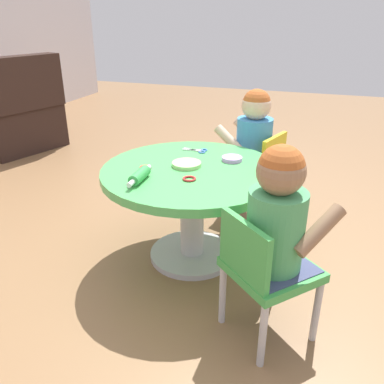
# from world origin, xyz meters

# --- Properties ---
(ground_plane) EXTENTS (10.00, 10.00, 0.00)m
(ground_plane) POSITION_xyz_m (0.00, 0.00, 0.00)
(ground_plane) COLOR olive
(craft_table) EXTENTS (0.88, 0.88, 0.50)m
(craft_table) POSITION_xyz_m (0.00, 0.00, 0.38)
(craft_table) COLOR silver
(craft_table) RESTS_ON ground
(child_chair_left) EXTENTS (0.42, 0.42, 0.54)m
(child_chair_left) POSITION_xyz_m (-0.44, -0.43, 0.31)
(child_chair_left) COLOR #B7B7BC
(child_chair_left) RESTS_ON ground
(seated_child_left) EXTENTS (0.44, 0.43, 0.51)m
(seated_child_left) POSITION_xyz_m (-0.41, -0.46, 0.53)
(seated_child_left) COLOR #3F4772
(seated_child_left) RESTS_ON ground
(child_chair_right) EXTENTS (0.38, 0.38, 0.54)m
(child_chair_right) POSITION_xyz_m (0.58, -0.23, 0.31)
(child_chair_right) COLOR #B7B7BC
(child_chair_right) RESTS_ON ground
(seated_child_right) EXTENTS (0.36, 0.41, 0.51)m
(seated_child_right) POSITION_xyz_m (0.59, -0.19, 0.53)
(seated_child_right) COLOR #3F4772
(seated_child_right) RESTS_ON ground
(armchair_dark) EXTENTS (0.89, 0.90, 0.85)m
(armchair_dark) POSITION_xyz_m (1.23, 2.15, 0.31)
(armchair_dark) COLOR black
(armchair_dark) RESTS_ON ground
(rolling_pin) EXTENTS (0.23, 0.06, 0.05)m
(rolling_pin) POSITION_xyz_m (-0.22, 0.17, 0.52)
(rolling_pin) COLOR green
(rolling_pin) RESTS_ON craft_table
(craft_scissors) EXTENTS (0.07, 0.13, 0.01)m
(craft_scissors) POSITION_xyz_m (0.26, 0.05, 0.50)
(craft_scissors) COLOR silver
(craft_scissors) RESTS_ON craft_table
(playdough_blob_0) EXTENTS (0.14, 0.14, 0.02)m
(playdough_blob_0) POSITION_xyz_m (0.02, 0.04, 0.51)
(playdough_blob_0) COLOR #B2E58C
(playdough_blob_0) RESTS_ON craft_table
(playdough_blob_1) EXTENTS (0.10, 0.10, 0.02)m
(playdough_blob_1) POSITION_xyz_m (0.17, -0.16, 0.51)
(playdough_blob_1) COLOR #CC99E5
(playdough_blob_1) RESTS_ON craft_table
(cookie_cutter_0) EXTENTS (0.06, 0.06, 0.01)m
(cookie_cutter_0) POSITION_xyz_m (-0.07, 0.21, 0.50)
(cookie_cutter_0) COLOR red
(cookie_cutter_0) RESTS_ON craft_table
(cookie_cutter_1) EXTENTS (0.06, 0.06, 0.01)m
(cookie_cutter_1) POSITION_xyz_m (-0.14, -0.03, 0.50)
(cookie_cutter_1) COLOR red
(cookie_cutter_1) RESTS_ON craft_table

